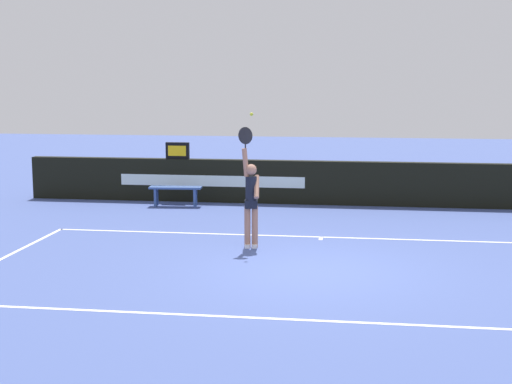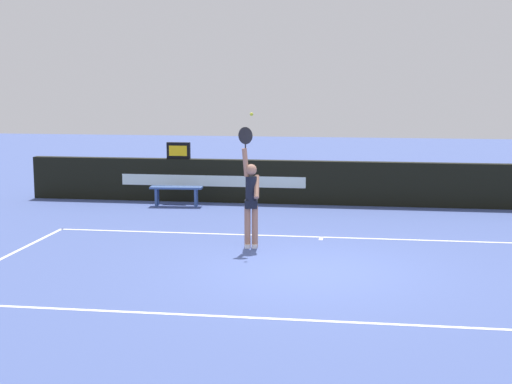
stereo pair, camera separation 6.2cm
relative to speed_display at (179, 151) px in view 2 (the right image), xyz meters
The scene contains 7 objects.
ground_plane 8.28m from the speed_display, 59.28° to the right, with size 60.00×60.00×0.00m, color #405291.
court_lines 8.23m from the speed_display, 59.07° to the right, with size 11.74×5.66×0.00m.
back_wall 4.24m from the speed_display, ahead, with size 16.65×0.28×1.17m.
speed_display is the anchor object (origin of this frame).
tennis_player 6.07m from the speed_display, 62.17° to the right, with size 0.45×0.40×2.42m.
tennis_ball 6.26m from the speed_display, 62.29° to the right, with size 0.07×0.07×0.07m.
courtside_bench_near 1.32m from the speed_display, 80.52° to the right, with size 1.40×0.47×0.52m.
Camera 2 is at (0.89, -12.84, 3.36)m, focal length 52.61 mm.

